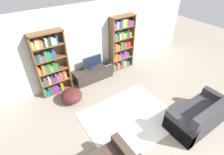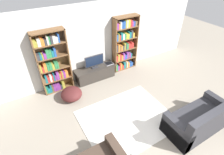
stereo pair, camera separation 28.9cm
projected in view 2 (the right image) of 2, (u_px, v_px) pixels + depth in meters
The scene contains 9 objects.
wall_back at pixel (92, 42), 5.94m from camera, with size 8.80×0.06×2.60m.
bookshelf_left at pixel (52, 63), 5.40m from camera, with size 0.96×0.30×2.06m.
bookshelf_right at pixel (124, 45), 6.47m from camera, with size 0.96×0.30×2.06m.
tv_stand at pixel (95, 73), 6.32m from camera, with size 1.47×0.48×0.48m.
television at pixel (94, 61), 6.04m from camera, with size 0.69×0.16×0.47m.
laptop at pixel (109, 63), 6.37m from camera, with size 0.28×0.24×0.03m.
area_rug at pixel (127, 119), 4.89m from camera, with size 2.44×1.99×0.02m.
couch_right_sofa at pixel (199, 120), 4.46m from camera, with size 1.76×0.84×0.94m.
beanbag_ottoman at pixel (72, 94), 5.46m from camera, with size 0.66×0.66×0.39m, color #4C1E1E.
Camera 2 is at (-2.20, -0.87, 3.82)m, focal length 28.00 mm.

